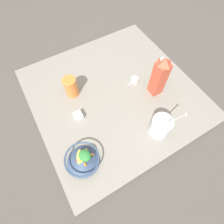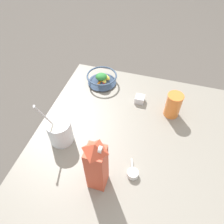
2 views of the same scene
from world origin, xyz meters
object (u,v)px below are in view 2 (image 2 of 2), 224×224
Objects in this scene: yogurt_tub at (60,131)px; drinking_cup at (173,105)px; spice_jar at (140,99)px; milk_carton at (97,165)px; fruit_bowl at (102,78)px.

drinking_cup is (0.33, -0.51, 0.00)m from yogurt_tub.
drinking_cup is 2.70× the size of spice_jar.
milk_carton is 0.56m from spice_jar.
milk_carton is 0.31m from yogurt_tub.
yogurt_tub is at bearing 122.77° from drinking_cup.
fruit_bowl is 0.67m from milk_carton.
fruit_bowl is 0.47m from drinking_cup.
fruit_bowl is 0.64× the size of milk_carton.
drinking_cup reaches higher than spice_jar.
milk_carton is (-0.63, -0.19, 0.11)m from fruit_bowl.
spice_jar is (-0.09, -0.26, -0.02)m from fruit_bowl.
drinking_cup is at bearing -57.23° from yogurt_tub.
fruit_bowl is 0.47m from yogurt_tub.
fruit_bowl is at bearing 16.57° from milk_carton.
spice_jar is (0.38, -0.32, -0.05)m from yogurt_tub.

